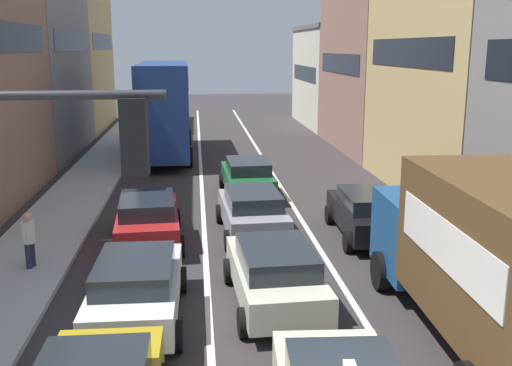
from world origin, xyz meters
name	(u,v)px	position (x,y,z in m)	size (l,w,h in m)	color
sidewalk_left	(90,180)	(-6.70, 20.00, 0.07)	(2.60, 64.00, 0.14)	#B0B0B0
lane_stripe_left	(201,179)	(-1.70, 20.00, 0.01)	(0.16, 60.00, 0.01)	silver
lane_stripe_right	(275,177)	(1.70, 20.00, 0.01)	(0.16, 60.00, 0.01)	silver
building_row_right	(448,71)	(9.90, 20.54, 4.81)	(7.20, 43.90, 10.62)	beige
removalist_box_truck	(487,253)	(3.69, 3.88, 1.97)	(2.90, 7.77, 3.58)	navy
sedan_centre_lane_second	(275,273)	(-0.15, 6.18, 0.80)	(2.23, 4.38, 1.49)	beige
wagon_left_lane_second	(136,287)	(-3.26, 5.69, 0.80)	(2.11, 4.32, 1.49)	silver
hatchback_centre_lane_third	(252,211)	(-0.16, 11.53, 0.80)	(2.22, 4.38, 1.49)	gray
sedan_left_lane_third	(148,218)	(-3.42, 11.05, 0.80)	(2.28, 4.41, 1.49)	#A51E1E
coupe_centre_lane_fourth	(248,176)	(0.14, 16.68, 0.80)	(2.17, 4.35, 1.49)	#19592D
sedan_right_lane_behind_truck	(368,213)	(3.44, 10.97, 0.80)	(2.18, 4.36, 1.49)	black
bus_mid_queue_primary	(165,105)	(-3.54, 25.91, 2.83)	(2.95, 10.55, 5.06)	navy
pedestrian_mid_sidewalk	(29,238)	(-6.37, 8.94, 0.95)	(0.34, 0.52, 1.66)	#262D47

